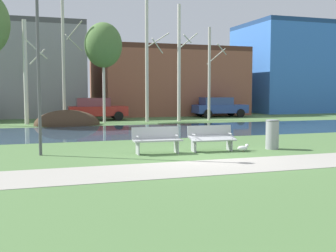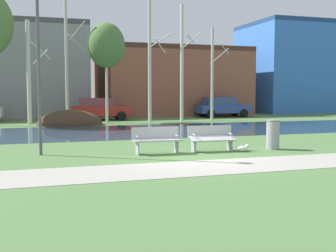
{
  "view_description": "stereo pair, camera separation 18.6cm",
  "coord_description": "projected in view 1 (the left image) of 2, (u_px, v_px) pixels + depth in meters",
  "views": [
    {
      "loc": [
        -4.86,
        -11.98,
        2.05
      ],
      "look_at": [
        -0.5,
        1.34,
        0.88
      ],
      "focal_mm": 44.77,
      "sensor_mm": 36.0,
      "label": 1
    },
    {
      "loc": [
        -4.68,
        -12.04,
        2.05
      ],
      "look_at": [
        -0.5,
        1.34,
        0.88
      ],
      "focal_mm": 44.77,
      "sensor_mm": 36.0,
      "label": 2
    }
  ],
  "objects": [
    {
      "name": "seagull",
      "position": [
        243.0,
        148.0,
        14.14
      ],
      "size": [
        0.46,
        0.17,
        0.27
      ],
      "color": "white",
      "rests_on": "ground"
    },
    {
      "name": "soil_mound",
      "position": [
        67.0,
        125.0,
        25.37
      ],
      "size": [
        3.93,
        3.05,
        1.83
      ],
      "primitive_type": "ellipsoid",
      "color": "#423021",
      "rests_on": "ground"
    },
    {
      "name": "birch_far_right",
      "position": [
        210.0,
        73.0,
        29.16
      ],
      "size": [
        1.37,
        2.44,
        6.45
      ],
      "color": "#BCB7A8",
      "rests_on": "ground"
    },
    {
      "name": "ground_plane",
      "position": [
        127.0,
        129.0,
        22.5
      ],
      "size": [
        120.0,
        120.0,
        0.0
      ],
      "primitive_type": "plane",
      "color": "#4C703D"
    },
    {
      "name": "birch_center_right",
      "position": [
        147.0,
        59.0,
        27.76
      ],
      "size": [
        1.63,
        2.6,
        8.19
      ],
      "color": "beige",
      "rests_on": "ground"
    },
    {
      "name": "birch_left",
      "position": [
        26.0,
        71.0,
        25.68
      ],
      "size": [
        1.47,
        2.51,
        6.39
      ],
      "color": "beige",
      "rests_on": "ground"
    },
    {
      "name": "birch_center_left",
      "position": [
        64.0,
        60.0,
        26.78
      ],
      "size": [
        1.33,
        2.39,
        7.86
      ],
      "color": "#BCB7A8",
      "rests_on": "ground"
    },
    {
      "name": "parked_sedan_second_red",
      "position": [
        96.0,
        109.0,
        29.42
      ],
      "size": [
        4.11,
        2.12,
        1.57
      ],
      "color": "maroon",
      "rests_on": "ground"
    },
    {
      "name": "birch_center",
      "position": [
        103.0,
        45.0,
        26.87
      ],
      "size": [
        2.41,
        2.41,
        6.44
      ],
      "color": "beige",
      "rests_on": "ground"
    },
    {
      "name": "river_band",
      "position": [
        132.0,
        131.0,
        21.42
      ],
      "size": [
        80.0,
        7.52,
        0.01
      ],
      "primitive_type": "cube",
      "color": "#2D475B",
      "rests_on": "ground"
    },
    {
      "name": "building_brick_low",
      "position": [
        165.0,
        82.0,
        38.11
      ],
      "size": [
        12.26,
        9.93,
        5.77
      ],
      "color": "brown",
      "rests_on": "ground"
    },
    {
      "name": "building_blue_store",
      "position": [
        314.0,
        69.0,
        42.19
      ],
      "size": [
        14.92,
        7.84,
        8.56
      ],
      "color": "#3870C6",
      "rests_on": "ground"
    },
    {
      "name": "streetlamp",
      "position": [
        38.0,
        32.0,
        13.06
      ],
      "size": [
        0.32,
        0.32,
        5.93
      ],
      "color": "#4C4C51",
      "rests_on": "ground"
    },
    {
      "name": "paved_path_strip",
      "position": [
        220.0,
        166.0,
        11.39
      ],
      "size": [
        60.0,
        2.15,
        0.01
      ],
      "primitive_type": "cube",
      "color": "#9E998E",
      "rests_on": "ground"
    },
    {
      "name": "birch_right",
      "position": [
        179.0,
        62.0,
        28.15
      ],
      "size": [
        1.41,
        2.15,
        7.82
      ],
      "color": "beige",
      "rests_on": "ground"
    },
    {
      "name": "parked_hatch_third_blue",
      "position": [
        219.0,
        107.0,
        33.21
      ],
      "size": [
        4.24,
        2.11,
        1.56
      ],
      "color": "#2D4793",
      "rests_on": "ground"
    },
    {
      "name": "trash_bin",
      "position": [
        272.0,
        134.0,
        14.78
      ],
      "size": [
        0.48,
        0.48,
        1.04
      ],
      "color": "gray",
      "rests_on": "ground"
    },
    {
      "name": "bench_right",
      "position": [
        211.0,
        137.0,
        14.29
      ],
      "size": [
        1.62,
        0.61,
        0.87
      ],
      "color": "#9EA0A3",
      "rests_on": "ground"
    },
    {
      "name": "bench_left",
      "position": [
        157.0,
        139.0,
        13.69
      ],
      "size": [
        1.62,
        0.61,
        0.87
      ],
      "color": "#9EA0A3",
      "rests_on": "ground"
    }
  ]
}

